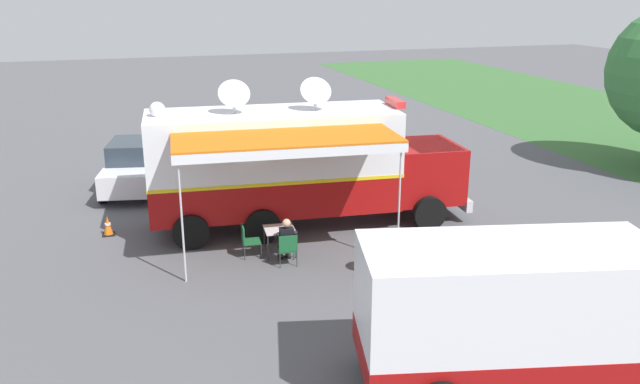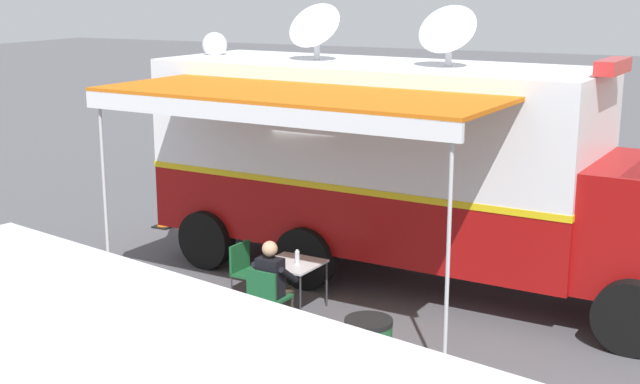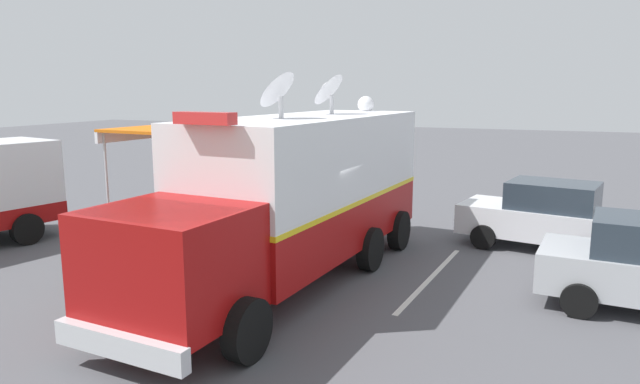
% 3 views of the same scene
% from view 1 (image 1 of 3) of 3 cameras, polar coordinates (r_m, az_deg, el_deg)
% --- Properties ---
extents(ground_plane, '(100.00, 100.00, 0.00)m').
position_cam_1_polar(ground_plane, '(19.69, -3.99, -2.97)').
color(ground_plane, '#515156').
extents(lot_stripe, '(0.53, 4.79, 0.01)m').
position_cam_1_polar(lot_stripe, '(22.09, -6.70, -0.70)').
color(lot_stripe, silver).
rests_on(lot_stripe, ground).
extents(command_truck, '(5.33, 9.66, 4.53)m').
position_cam_1_polar(command_truck, '(19.17, -1.88, 2.61)').
color(command_truck, '#9E0F0F').
rests_on(command_truck, ground).
extents(folding_table, '(0.87, 0.87, 0.73)m').
position_cam_1_polar(folding_table, '(17.42, -3.59, -3.42)').
color(folding_table, silver).
rests_on(folding_table, ground).
extents(water_bottle, '(0.07, 0.07, 0.22)m').
position_cam_1_polar(water_bottle, '(17.34, -3.22, -2.94)').
color(water_bottle, silver).
rests_on(water_bottle, folding_table).
extents(folding_chair_at_table, '(0.52, 0.52, 0.87)m').
position_cam_1_polar(folding_chair_at_table, '(16.76, -2.88, -4.87)').
color(folding_chair_at_table, '#19562D').
rests_on(folding_chair_at_table, ground).
extents(folding_chair_beside_table, '(0.52, 0.52, 0.87)m').
position_cam_1_polar(folding_chair_beside_table, '(17.40, -6.37, -4.09)').
color(folding_chair_beside_table, '#19562D').
rests_on(folding_chair_beside_table, ground).
extents(seated_responder, '(0.69, 0.58, 1.25)m').
position_cam_1_polar(seated_responder, '(16.88, -3.00, -4.19)').
color(seated_responder, black).
rests_on(seated_responder, ground).
extents(trash_bin, '(0.57, 0.57, 0.91)m').
position_cam_1_polar(trash_bin, '(16.36, 5.18, -5.73)').
color(trash_bin, '#235B33').
rests_on(trash_bin, ground).
extents(traffic_cone, '(0.36, 0.36, 0.58)m').
position_cam_1_polar(traffic_cone, '(19.83, -18.17, -2.84)').
color(traffic_cone, black).
rests_on(traffic_cone, ground).
extents(support_truck, '(3.54, 7.09, 2.70)m').
position_cam_1_polar(support_truck, '(12.30, 18.49, -10.19)').
color(support_truck, white).
rests_on(support_truck, ground).
extents(car_behind_truck, '(4.36, 2.33, 1.76)m').
position_cam_1_polar(car_behind_truck, '(25.96, -7.60, 4.07)').
color(car_behind_truck, '#B2B5BA').
rests_on(car_behind_truck, ground).
extents(car_far_corner, '(4.47, 2.61, 1.76)m').
position_cam_1_polar(car_far_corner, '(23.71, -15.98, 2.22)').
color(car_far_corner, silver).
rests_on(car_far_corner, ground).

